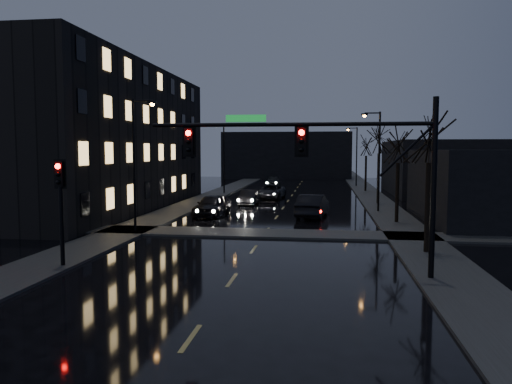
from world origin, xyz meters
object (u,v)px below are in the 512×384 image
(oncoming_car_b, at_px, (249,197))
(lead_car, at_px, (313,206))
(oncoming_car_d, at_px, (273,182))
(oncoming_car_c, at_px, (271,192))
(oncoming_car_a, at_px, (212,205))

(oncoming_car_b, distance_m, lead_car, 9.52)
(lead_car, bearing_deg, oncoming_car_b, -43.94)
(oncoming_car_b, bearing_deg, oncoming_car_d, 91.78)
(oncoming_car_c, relative_size, lead_car, 1.02)
(oncoming_car_d, bearing_deg, oncoming_car_a, -99.63)
(oncoming_car_c, bearing_deg, oncoming_car_a, -95.44)
(oncoming_car_a, relative_size, oncoming_car_b, 1.17)
(oncoming_car_a, xyz_separation_m, oncoming_car_c, (2.97, 13.85, -0.09))
(oncoming_car_a, xyz_separation_m, lead_car, (7.55, 0.43, 0.03))
(oncoming_car_a, bearing_deg, oncoming_car_c, 83.81)
(oncoming_car_a, height_order, oncoming_car_d, oncoming_car_a)
(oncoming_car_b, xyz_separation_m, oncoming_car_d, (-0.12, 22.82, 0.00))
(oncoming_car_a, xyz_separation_m, oncoming_car_b, (1.63, 7.89, -0.14))
(oncoming_car_c, bearing_deg, oncoming_car_d, 101.58)
(oncoming_car_b, bearing_deg, oncoming_car_a, -100.20)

